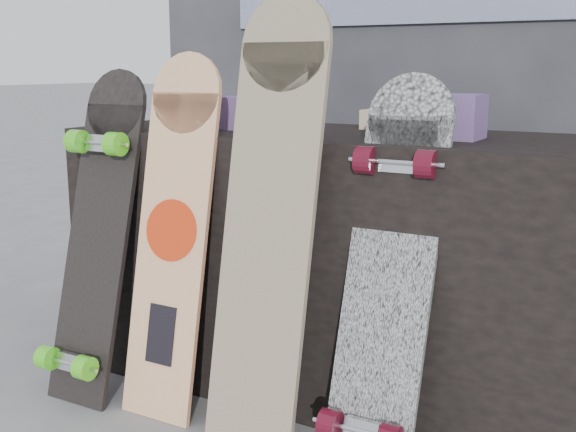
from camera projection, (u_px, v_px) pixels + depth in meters
The scene contains 9 objects.
vendor_table at pixel (331, 261), 2.24m from camera, with size 1.60×0.60×0.80m, color black.
booth at pixel (429, 38), 2.82m from camera, with size 2.40×0.22×2.20m.
merch_box_purple at pixel (244, 113), 2.25m from camera, with size 0.18×0.12×0.10m, color #563267.
merch_box_small at pixel (456, 117), 1.95m from camera, with size 0.14×0.14×0.12m, color #563267.
merch_box_flat at pixel (398, 120), 2.24m from camera, with size 0.22×0.10×0.06m, color #D1B78C.
longboard_geisha at pixel (174, 225), 2.06m from camera, with size 0.23×0.23×1.04m.
longboard_celtic at pixel (270, 211), 1.86m from camera, with size 0.26×0.26×1.18m.
longboard_cascadia at pixel (388, 268), 1.78m from camera, with size 0.23×0.36×0.98m.
skateboard_dark at pixel (96, 230), 2.17m from camera, with size 0.22×0.34×0.99m.
Camera 1 is at (0.95, -1.45, 1.00)m, focal length 45.00 mm.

